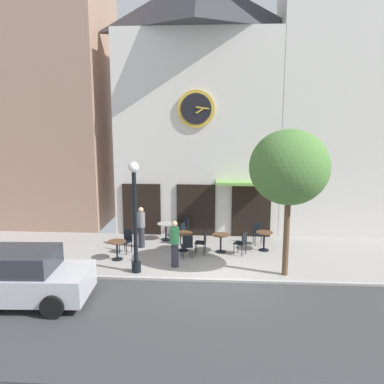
{
  "coord_description": "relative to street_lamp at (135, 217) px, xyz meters",
  "views": [
    {
      "loc": [
        0.0,
        -12.29,
        5.31
      ],
      "look_at": [
        -0.99,
        2.57,
        2.45
      ],
      "focal_mm": 37.82,
      "sensor_mm": 36.0,
      "label": 1
    }
  ],
  "objects": [
    {
      "name": "ground_plane",
      "position": [
        2.78,
        -0.72,
        -1.96
      ],
      "size": [
        26.66,
        10.4,
        0.13
      ],
      "color": "gray"
    },
    {
      "name": "clock_building",
      "position": [
        1.79,
        5.9,
        3.96
      ],
      "size": [
        7.28,
        4.23,
        11.36
      ],
      "color": "silver",
      "rests_on": "ground_plane"
    },
    {
      "name": "neighbor_building_left",
      "position": [
        -5.31,
        6.94,
        5.94
      ],
      "size": [
        5.25,
        4.91,
        15.74
      ],
      "color": "#9E7A66",
      "rests_on": "ground_plane"
    },
    {
      "name": "neighbor_building_right",
      "position": [
        8.79,
        6.07,
        5.06
      ],
      "size": [
        6.75,
        3.18,
        13.99
      ],
      "color": "silver",
      "rests_on": "ground_plane"
    },
    {
      "name": "street_lamp",
      "position": [
        0.0,
        0.0,
        0.0
      ],
      "size": [
        0.36,
        0.36,
        3.8
      ],
      "color": "black",
      "rests_on": "ground_plane"
    },
    {
      "name": "street_tree",
      "position": [
        5.04,
        0.1,
        1.7
      ],
      "size": [
        2.58,
        2.32,
        4.88
      ],
      "color": "brown",
      "rests_on": "ground_plane"
    },
    {
      "name": "cafe_table_rightmost",
      "position": [
        -0.95,
        1.14,
        -1.44
      ],
      "size": [
        0.67,
        0.67,
        0.72
      ],
      "color": "black",
      "rests_on": "ground_plane"
    },
    {
      "name": "cafe_table_near_curb",
      "position": [
        0.54,
        3.67,
        -1.4
      ],
      "size": [
        0.73,
        0.73,
        0.73
      ],
      "color": "black",
      "rests_on": "ground_plane"
    },
    {
      "name": "cafe_table_center_right",
      "position": [
        1.42,
        2.31,
        -1.4
      ],
      "size": [
        0.74,
        0.74,
        0.73
      ],
      "color": "black",
      "rests_on": "ground_plane"
    },
    {
      "name": "cafe_table_near_door",
      "position": [
        2.89,
        2.24,
        -1.43
      ],
      "size": [
        0.68,
        0.68,
        0.72
      ],
      "color": "black",
      "rests_on": "ground_plane"
    },
    {
      "name": "cafe_table_center_left",
      "position": [
        4.61,
        2.55,
        -1.41
      ],
      "size": [
        0.67,
        0.67,
        0.76
      ],
      "color": "black",
      "rests_on": "ground_plane"
    },
    {
      "name": "cafe_chair_facing_wall",
      "position": [
        -0.78,
        1.97,
        -1.4
      ],
      "size": [
        0.53,
        0.53,
        0.9
      ],
      "color": "black",
      "rests_on": "ground_plane"
    },
    {
      "name": "cafe_chair_corner",
      "position": [
        1.28,
        4.12,
        -1.4
      ],
      "size": [
        0.56,
        0.56,
        0.9
      ],
      "color": "black",
      "rests_on": "ground_plane"
    },
    {
      "name": "cafe_chair_by_entrance",
      "position": [
        3.71,
        1.99,
        -1.4
      ],
      "size": [
        0.54,
        0.54,
        0.9
      ],
      "color": "black",
      "rests_on": "ground_plane"
    },
    {
      "name": "cafe_chair_mid_row",
      "position": [
        4.43,
        3.34,
        -1.4
      ],
      "size": [
        0.45,
        0.45,
        0.9
      ],
      "color": "black",
      "rests_on": "ground_plane"
    },
    {
      "name": "cafe_chair_outer",
      "position": [
        2.19,
        1.99,
        -1.4
      ],
      "size": [
        0.45,
        0.45,
        0.9
      ],
      "color": "black",
      "rests_on": "ground_plane"
    },
    {
      "name": "cafe_chair_right_end",
      "position": [
        1.23,
        3.18,
        -1.4
      ],
      "size": [
        0.53,
        0.53,
        0.9
      ],
      "color": "black",
      "rests_on": "ground_plane"
    },
    {
      "name": "cafe_chair_left_end",
      "position": [
        1.63,
        1.48,
        -1.4
      ],
      "size": [
        0.5,
        0.5,
        0.9
      ],
      "color": "black",
      "rests_on": "ground_plane"
    },
    {
      "name": "pedestrian_green",
      "position": [
        1.27,
        0.59,
        -1.07
      ],
      "size": [
        0.43,
        0.43,
        1.67
      ],
      "color": "#2D2D38",
      "rests_on": "ground_plane"
    },
    {
      "name": "pedestrian_grey",
      "position": [
        -0.32,
        2.62,
        -1.07
      ],
      "size": [
        0.45,
        0.45,
        1.67
      ],
      "color": "#2D2D38",
      "rests_on": "ground_plane"
    },
    {
      "name": "parked_car_silver",
      "position": [
        -3.03,
        -2.47,
        -1.17
      ],
      "size": [
        4.38,
        2.19,
        1.55
      ],
      "color": "#B7BABF",
      "rests_on": "ground_plane"
    }
  ]
}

